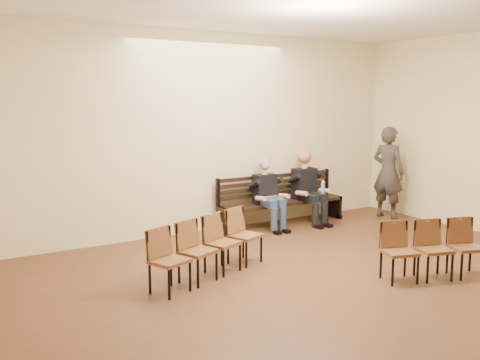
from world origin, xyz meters
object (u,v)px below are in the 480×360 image
at_px(laptop, 273,199).
at_px(chair_row_back, 434,250).
at_px(seated_woman, 307,189).
at_px(seated_man, 268,196).
at_px(bag, 235,231).
at_px(water_bottle, 323,194).
at_px(passerby, 388,165).
at_px(bench, 282,213).
at_px(chair_row_front, 210,247).

relative_size(laptop, chair_row_back, 0.24).
distance_m(seated_woman, chair_row_back, 3.47).
xyz_separation_m(seated_man, seated_woman, (0.91, 0.00, 0.04)).
bearing_deg(laptop, bag, 178.46).
xyz_separation_m(seated_woman, water_bottle, (0.16, -0.26, -0.08)).
bearing_deg(water_bottle, seated_man, 166.65).
bearing_deg(passerby, seated_woman, 61.45).
bearing_deg(chair_row_back, water_bottle, 94.98).
xyz_separation_m(seated_woman, passerby, (1.66, -0.46, 0.40)).
distance_m(laptop, chair_row_back, 3.29).
bearing_deg(seated_woman, bag, -171.59).
relative_size(bench, seated_woman, 2.00).
xyz_separation_m(bag, chair_row_front, (-1.31, -1.54, 0.27)).
bearing_deg(chair_row_front, passerby, -5.26).
xyz_separation_m(bench, bag, (-1.27, -0.38, -0.10)).
bearing_deg(chair_row_front, chair_row_back, -54.21).
height_order(bench, laptop, laptop).
relative_size(laptop, water_bottle, 1.33).
bearing_deg(bench, seated_woman, -13.42).
bearing_deg(seated_man, laptop, -84.11).
xyz_separation_m(passerby, chair_row_front, (-4.74, -1.34, -0.65)).
bearing_deg(passerby, chair_row_back, 129.27).
bearing_deg(chair_row_front, bench, 15.72).
relative_size(passerby, chair_row_front, 1.08).
bearing_deg(bench, laptop, -147.48).
relative_size(bench, seated_man, 2.12).
height_order(seated_woman, water_bottle, seated_woman).
xyz_separation_m(laptop, water_bottle, (1.07, -0.12, 0.00)).
height_order(water_bottle, bag, water_bottle).
height_order(chair_row_front, chair_row_back, chair_row_front).
distance_m(bench, laptop, 0.58).
xyz_separation_m(seated_woman, chair_row_back, (-0.62, -3.41, -0.26)).
bearing_deg(chair_row_front, seated_woman, 9.33).
height_order(seated_man, water_bottle, seated_man).
xyz_separation_m(laptop, chair_row_front, (-2.18, -1.67, -0.17)).
distance_m(seated_man, water_bottle, 1.11).
relative_size(bag, chair_row_front, 0.18).
distance_m(laptop, water_bottle, 1.07).
relative_size(seated_man, bag, 3.57).
bearing_deg(chair_row_front, seated_man, 18.78).
height_order(bench, seated_man, seated_man).
distance_m(seated_man, passerby, 2.65).
height_order(bench, chair_row_back, chair_row_back).
distance_m(seated_woman, water_bottle, 0.31).
bearing_deg(seated_man, bag, -162.98).
xyz_separation_m(seated_man, passerby, (2.57, -0.46, 0.43)).
height_order(seated_man, passerby, passerby).
bearing_deg(passerby, bench, 61.96).
relative_size(seated_woman, chair_row_back, 0.94).
height_order(seated_man, bag, seated_man).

